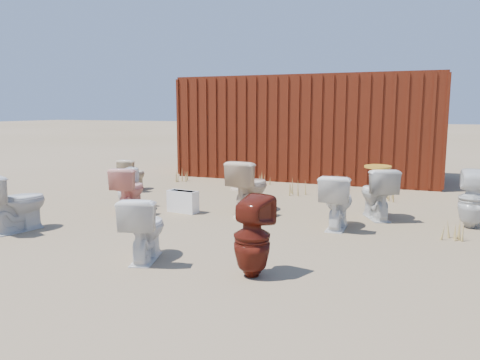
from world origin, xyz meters
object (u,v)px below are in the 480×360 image
at_px(shipping_container, 311,127).
at_px(toilet_front_pink, 129,189).
at_px(toilet_front_a, 16,202).
at_px(toilet_front_e, 337,201).
at_px(toilet_front_maroon, 252,237).
at_px(toilet_back_beige_right, 249,186).
at_px(toilet_back_e, 472,199).
at_px(toilet_front_c, 144,228).
at_px(toilet_back_a, 127,188).
at_px(loose_tank, 183,201).
at_px(toilet_back_yellowlid, 377,193).
at_px(toilet_back_beige_left, 133,175).

distance_m(shipping_container, toilet_front_pink, 5.42).
xyz_separation_m(toilet_front_a, toilet_front_e, (4.00, 1.78, -0.02)).
relative_size(toilet_front_pink, toilet_front_maroon, 0.90).
bearing_deg(toilet_back_beige_right, toilet_back_e, -169.31).
bearing_deg(toilet_front_e, toilet_back_e, -158.54).
relative_size(toilet_front_pink, toilet_back_beige_right, 0.87).
xyz_separation_m(toilet_front_e, toilet_back_e, (1.74, 0.73, 0.03)).
bearing_deg(toilet_front_c, toilet_back_beige_right, -110.94).
height_order(toilet_front_a, toilet_back_beige_right, toilet_back_beige_right).
bearing_deg(toilet_back_beige_right, toilet_front_e, 168.00).
height_order(toilet_back_a, toilet_back_beige_right, toilet_back_beige_right).
xyz_separation_m(toilet_back_a, toilet_back_e, (5.27, 0.67, 0.07)).
relative_size(toilet_front_e, toilet_back_beige_right, 0.90).
bearing_deg(toilet_front_c, toilet_front_a, -26.62).
distance_m(toilet_back_a, loose_tank, 1.06).
relative_size(shipping_container, toilet_back_yellowlid, 7.69).
relative_size(toilet_front_pink, toilet_back_yellowlid, 0.93).
xyz_separation_m(toilet_front_pink, toilet_back_a, (-0.22, 0.24, -0.03)).
bearing_deg(toilet_front_c, toilet_back_a, -67.49).
height_order(toilet_front_c, toilet_back_yellowlid, toilet_back_yellowlid).
bearing_deg(toilet_back_beige_right, toilet_front_pink, 28.03).
relative_size(toilet_front_pink, toilet_back_a, 1.08).
bearing_deg(toilet_front_a, toilet_front_c, -177.41).
relative_size(toilet_front_pink, loose_tank, 1.46).
bearing_deg(shipping_container, loose_tank, -100.82).
height_order(toilet_front_pink, toilet_back_beige_left, toilet_front_pink).
relative_size(shipping_container, toilet_front_pink, 8.23).
relative_size(toilet_back_yellowlid, toilet_back_e, 0.96).
relative_size(toilet_back_beige_right, loose_tank, 1.68).
distance_m(shipping_container, toilet_back_beige_right, 4.43).
xyz_separation_m(toilet_front_pink, toilet_front_c, (1.61, -2.00, -0.01)).
height_order(toilet_back_a, toilet_back_e, toilet_back_e).
relative_size(toilet_front_a, toilet_back_yellowlid, 1.02).
bearing_deg(toilet_back_beige_left, toilet_front_e, 160.55).
xyz_separation_m(toilet_front_pink, toilet_back_beige_left, (-1.12, 1.72, -0.04)).
bearing_deg(toilet_back_e, toilet_front_e, 25.19).
xyz_separation_m(shipping_container, toilet_front_a, (-2.43, -6.66, -0.80)).
height_order(toilet_front_c, toilet_front_maroon, toilet_front_maroon).
distance_m(toilet_front_c, toilet_front_e, 2.76).
height_order(toilet_back_beige_left, toilet_back_beige_right, toilet_back_beige_right).
distance_m(toilet_front_pink, toilet_front_maroon, 3.53).
distance_m(shipping_container, toilet_back_e, 5.36).
bearing_deg(toilet_back_e, toilet_front_a, 26.11).
bearing_deg(toilet_front_pink, toilet_back_e, 177.54).
height_order(toilet_front_a, toilet_front_c, toilet_front_a).
height_order(toilet_front_pink, toilet_front_c, toilet_front_pink).
distance_m(toilet_front_a, toilet_back_yellowlid, 5.14).
height_order(toilet_back_beige_right, toilet_back_e, toilet_back_beige_right).
relative_size(toilet_back_yellowlid, loose_tank, 1.56).
xyz_separation_m(toilet_front_a, toilet_front_maroon, (3.57, -0.44, 0.00)).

